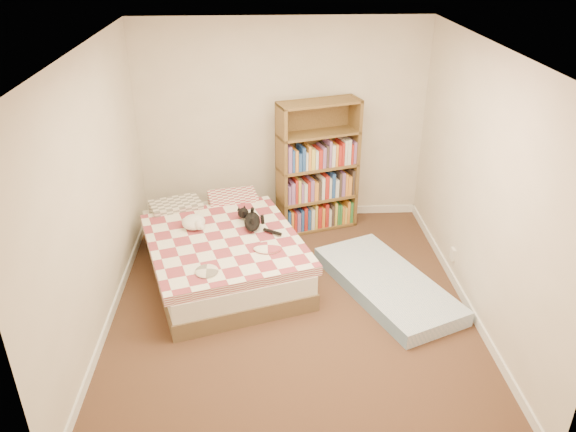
{
  "coord_description": "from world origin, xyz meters",
  "views": [
    {
      "loc": [
        -0.27,
        -4.58,
        3.36
      ],
      "look_at": [
        -0.01,
        0.3,
        0.85
      ],
      "focal_mm": 35.0,
      "sensor_mm": 36.0,
      "label": 1
    }
  ],
  "objects_px": {
    "floor_mattress": "(387,284)",
    "black_cat": "(253,220)",
    "bookshelf": "(317,183)",
    "white_dog": "(194,222)",
    "bed": "(222,250)"
  },
  "relations": [
    {
      "from": "floor_mattress",
      "to": "black_cat",
      "type": "xyz_separation_m",
      "value": [
        -1.38,
        0.59,
        0.48
      ]
    },
    {
      "from": "bookshelf",
      "to": "white_dog",
      "type": "height_order",
      "value": "bookshelf"
    },
    {
      "from": "bed",
      "to": "bookshelf",
      "type": "bearing_deg",
      "value": 24.09
    },
    {
      "from": "black_cat",
      "to": "bed",
      "type": "bearing_deg",
      "value": 167.43
    },
    {
      "from": "bed",
      "to": "floor_mattress",
      "type": "relative_size",
      "value": 1.39
    },
    {
      "from": "floor_mattress",
      "to": "white_dog",
      "type": "xyz_separation_m",
      "value": [
        -2.0,
        0.56,
        0.48
      ]
    },
    {
      "from": "black_cat",
      "to": "floor_mattress",
      "type": "bearing_deg",
      "value": -51.48
    },
    {
      "from": "floor_mattress",
      "to": "black_cat",
      "type": "relative_size",
      "value": 2.61
    },
    {
      "from": "floor_mattress",
      "to": "black_cat",
      "type": "bearing_deg",
      "value": 133.65
    },
    {
      "from": "bookshelf",
      "to": "bed",
      "type": "bearing_deg",
      "value": -156.3
    },
    {
      "from": "bed",
      "to": "black_cat",
      "type": "xyz_separation_m",
      "value": [
        0.34,
        0.1,
        0.31
      ]
    },
    {
      "from": "bookshelf",
      "to": "floor_mattress",
      "type": "height_order",
      "value": "bookshelf"
    },
    {
      "from": "bed",
      "to": "white_dog",
      "type": "distance_m",
      "value": 0.43
    },
    {
      "from": "black_cat",
      "to": "white_dog",
      "type": "xyz_separation_m",
      "value": [
        -0.62,
        -0.03,
        0.0
      ]
    },
    {
      "from": "bookshelf",
      "to": "black_cat",
      "type": "height_order",
      "value": "bookshelf"
    }
  ]
}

